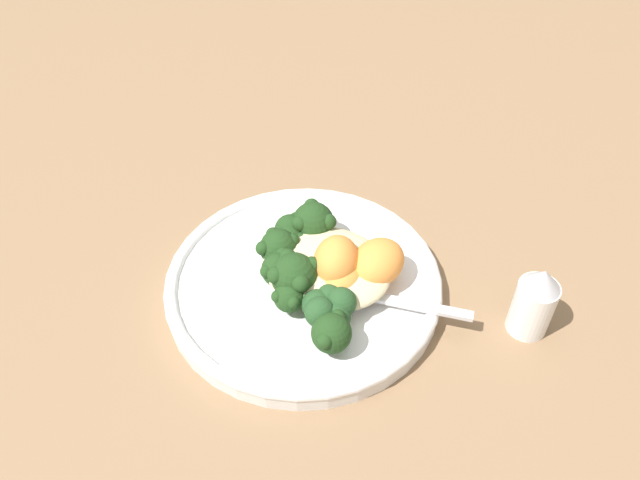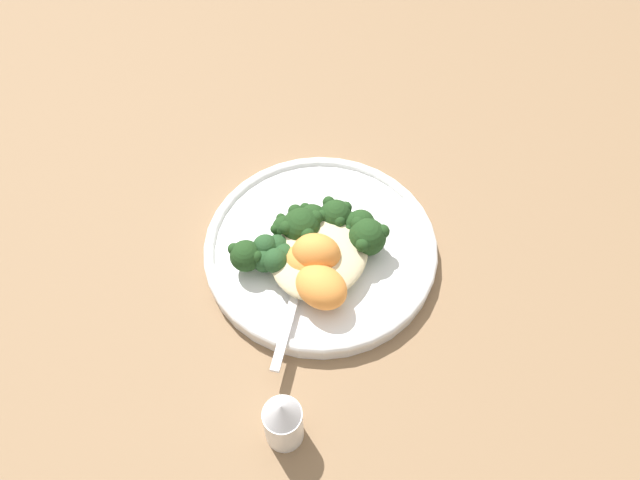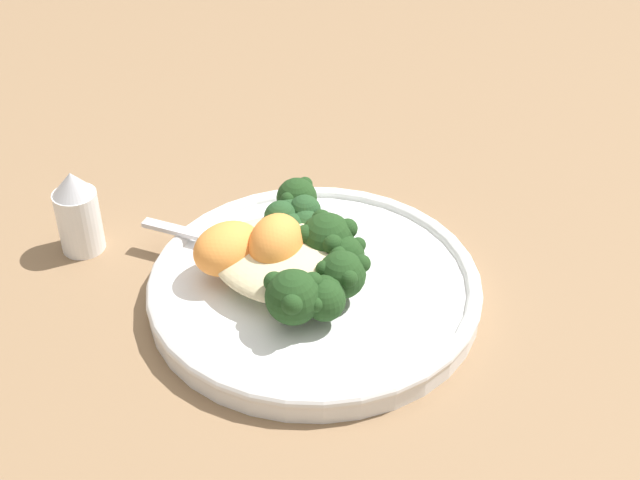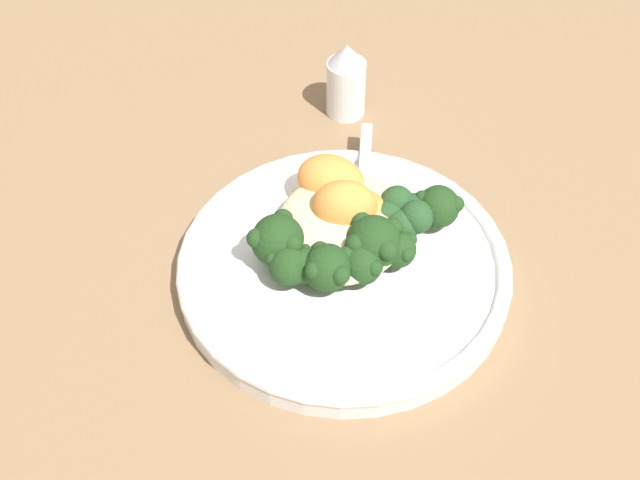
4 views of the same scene
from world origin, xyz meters
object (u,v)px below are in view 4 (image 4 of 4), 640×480
at_px(quinoa_mound, 343,224).
at_px(broccoli_stalk_6, 372,240).
at_px(spoon, 369,194).
at_px(broccoli_stalk_2, 307,255).
at_px(sweet_potato_chunk_0, 357,210).
at_px(broccoli_stalk_7, 415,210).
at_px(salt_shaker, 346,80).
at_px(sweet_potato_chunk_2, 346,209).
at_px(kale_tuft, 403,215).
at_px(plate, 344,268).
at_px(broccoli_stalk_3, 328,259).
at_px(broccoli_stalk_4, 346,248).
at_px(sweet_potato_chunk_1, 331,180).
at_px(broccoli_stalk_1, 301,247).
at_px(broccoli_stalk_0, 283,238).
at_px(broccoli_stalk_5, 365,239).

bearing_deg(quinoa_mound, broccoli_stalk_6, 68.38).
bearing_deg(spoon, broccoli_stalk_2, 149.74).
distance_m(quinoa_mound, sweet_potato_chunk_0, 0.02).
height_order(broccoli_stalk_7, salt_shaker, salt_shaker).
xyz_separation_m(sweet_potato_chunk_2, salt_shaker, (-0.16, -0.04, -0.01)).
height_order(broccoli_stalk_6, kale_tuft, kale_tuft).
xyz_separation_m(plate, broccoli_stalk_7, (-0.05, 0.04, 0.02)).
bearing_deg(spoon, salt_shaker, 10.83).
bearing_deg(broccoli_stalk_6, broccoli_stalk_3, -112.28).
height_order(broccoli_stalk_4, broccoli_stalk_7, broccoli_stalk_7).
relative_size(broccoli_stalk_2, spoon, 0.70).
bearing_deg(sweet_potato_chunk_1, sweet_potato_chunk_0, 47.29).
relative_size(broccoli_stalk_3, sweet_potato_chunk_1, 1.76).
xyz_separation_m(quinoa_mound, kale_tuft, (-0.02, 0.04, 0.00)).
xyz_separation_m(broccoli_stalk_1, broccoli_stalk_2, (0.01, 0.01, -0.00)).
xyz_separation_m(broccoli_stalk_0, sweet_potato_chunk_1, (-0.07, 0.02, 0.00)).
bearing_deg(sweet_potato_chunk_1, broccoli_stalk_5, 34.79).
xyz_separation_m(plate, broccoli_stalk_1, (0.01, -0.03, 0.02)).
bearing_deg(plate, broccoli_stalk_6, 124.62).
bearing_deg(sweet_potato_chunk_1, broccoli_stalk_4, 22.56).
distance_m(broccoli_stalk_5, broccoli_stalk_7, 0.05).
xyz_separation_m(broccoli_stalk_4, kale_tuft, (-0.04, 0.03, 0.00)).
xyz_separation_m(broccoli_stalk_1, broccoli_stalk_6, (-0.02, 0.05, -0.00)).
height_order(broccoli_stalk_4, broccoli_stalk_6, broccoli_stalk_4).
bearing_deg(sweet_potato_chunk_0, sweet_potato_chunk_2, -40.82).
bearing_deg(plate, broccoli_stalk_0, -81.51).
relative_size(plate, sweet_potato_chunk_2, 5.02).
relative_size(broccoli_stalk_5, salt_shaker, 1.27).
xyz_separation_m(broccoli_stalk_0, spoon, (-0.07, 0.05, -0.01)).
xyz_separation_m(broccoli_stalk_1, broccoli_stalk_5, (-0.01, 0.04, 0.01)).
height_order(plate, sweet_potato_chunk_0, sweet_potato_chunk_0).
bearing_deg(broccoli_stalk_6, quinoa_mound, 177.30).
height_order(broccoli_stalk_3, salt_shaker, salt_shaker).
distance_m(plate, broccoli_stalk_0, 0.05).
relative_size(broccoli_stalk_0, broccoli_stalk_2, 0.96).
relative_size(sweet_potato_chunk_1, spoon, 0.45).
bearing_deg(salt_shaker, broccoli_stalk_3, 8.74).
xyz_separation_m(broccoli_stalk_5, sweet_potato_chunk_1, (-0.05, -0.04, -0.00)).
xyz_separation_m(sweet_potato_chunk_2, kale_tuft, (-0.01, 0.04, -0.01)).
height_order(broccoli_stalk_1, broccoli_stalk_2, broccoli_stalk_1).
distance_m(broccoli_stalk_1, sweet_potato_chunk_1, 0.07).
bearing_deg(broccoli_stalk_1, sweet_potato_chunk_2, 152.95).
xyz_separation_m(broccoli_stalk_1, kale_tuft, (-0.05, 0.07, 0.00)).
xyz_separation_m(broccoli_stalk_3, spoon, (-0.08, 0.01, -0.01)).
relative_size(broccoli_stalk_0, broccoli_stalk_4, 0.94).
relative_size(broccoli_stalk_1, broccoli_stalk_6, 1.03).
bearing_deg(broccoli_stalk_1, broccoli_stalk_5, 114.65).
height_order(sweet_potato_chunk_1, spoon, sweet_potato_chunk_1).
xyz_separation_m(broccoli_stalk_6, sweet_potato_chunk_0, (-0.02, -0.02, 0.00)).
bearing_deg(broccoli_stalk_7, broccoli_stalk_4, -147.65).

